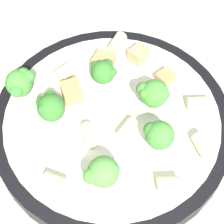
{
  "coord_description": "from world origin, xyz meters",
  "views": [
    {
      "loc": [
        -0.07,
        -0.23,
        0.41
      ],
      "look_at": [
        0.0,
        0.0,
        0.04
      ],
      "focal_mm": 60.0,
      "sensor_mm": 36.0,
      "label": 1
    }
  ],
  "objects_px": {
    "rigatoni_5": "(88,136)",
    "chicken_chunk_3": "(72,92)",
    "rigatoni_7": "(168,184)",
    "chicken_chunk_0": "(139,55)",
    "broccoli_floret_4": "(20,83)",
    "rigatoni_4": "(55,181)",
    "broccoli_floret_2": "(103,172)",
    "rigatoni_0": "(203,145)",
    "pasta_bowl": "(112,122)",
    "rigatoni_2": "(64,72)",
    "rigatoni_3": "(117,43)",
    "broccoli_floret_5": "(159,135)",
    "rigatoni_6": "(199,103)",
    "rigatoni_1": "(127,129)",
    "chicken_chunk_1": "(104,61)",
    "chicken_chunk_2": "(166,78)",
    "broccoli_floret_0": "(153,92)",
    "broccoli_floret_1": "(50,107)"
  },
  "relations": [
    {
      "from": "broccoli_floret_1",
      "to": "rigatoni_0",
      "type": "relative_size",
      "value": 1.44
    },
    {
      "from": "rigatoni_6",
      "to": "broccoli_floret_5",
      "type": "bearing_deg",
      "value": -151.67
    },
    {
      "from": "pasta_bowl",
      "to": "rigatoni_0",
      "type": "height_order",
      "value": "rigatoni_0"
    },
    {
      "from": "rigatoni_1",
      "to": "rigatoni_7",
      "type": "height_order",
      "value": "rigatoni_7"
    },
    {
      "from": "chicken_chunk_2",
      "to": "broccoli_floret_0",
      "type": "bearing_deg",
      "value": -136.46
    },
    {
      "from": "rigatoni_7",
      "to": "chicken_chunk_0",
      "type": "distance_m",
      "value": 0.18
    },
    {
      "from": "broccoli_floret_1",
      "to": "broccoli_floret_5",
      "type": "xyz_separation_m",
      "value": [
        0.1,
        -0.08,
        0.01
      ]
    },
    {
      "from": "rigatoni_1",
      "to": "pasta_bowl",
      "type": "bearing_deg",
      "value": 111.27
    },
    {
      "from": "chicken_chunk_3",
      "to": "rigatoni_3",
      "type": "bearing_deg",
      "value": 38.42
    },
    {
      "from": "rigatoni_3",
      "to": "rigatoni_0",
      "type": "bearing_deg",
      "value": -76.67
    },
    {
      "from": "rigatoni_5",
      "to": "rigatoni_3",
      "type": "bearing_deg",
      "value": 58.83
    },
    {
      "from": "broccoli_floret_4",
      "to": "rigatoni_4",
      "type": "relative_size",
      "value": 1.74
    },
    {
      "from": "broccoli_floret_0",
      "to": "chicken_chunk_0",
      "type": "relative_size",
      "value": 1.89
    },
    {
      "from": "broccoli_floret_0",
      "to": "broccoli_floret_1",
      "type": "bearing_deg",
      "value": 170.19
    },
    {
      "from": "rigatoni_4",
      "to": "chicken_chunk_0",
      "type": "distance_m",
      "value": 0.2
    },
    {
      "from": "rigatoni_1",
      "to": "chicken_chunk_0",
      "type": "distance_m",
      "value": 0.11
    },
    {
      "from": "broccoli_floret_2",
      "to": "rigatoni_0",
      "type": "relative_size",
      "value": 1.5
    },
    {
      "from": "rigatoni_1",
      "to": "rigatoni_6",
      "type": "height_order",
      "value": "same"
    },
    {
      "from": "rigatoni_0",
      "to": "chicken_chunk_2",
      "type": "distance_m",
      "value": 0.1
    },
    {
      "from": "rigatoni_0",
      "to": "chicken_chunk_0",
      "type": "relative_size",
      "value": 1.19
    },
    {
      "from": "chicken_chunk_1",
      "to": "broccoli_floret_2",
      "type": "bearing_deg",
      "value": -107.02
    },
    {
      "from": "rigatoni_2",
      "to": "broccoli_floret_2",
      "type": "bearing_deg",
      "value": -87.92
    },
    {
      "from": "rigatoni_1",
      "to": "rigatoni_5",
      "type": "height_order",
      "value": "rigatoni_1"
    },
    {
      "from": "rigatoni_5",
      "to": "chicken_chunk_0",
      "type": "bearing_deg",
      "value": 45.0
    },
    {
      "from": "rigatoni_4",
      "to": "rigatoni_5",
      "type": "bearing_deg",
      "value": 40.59
    },
    {
      "from": "chicken_chunk_2",
      "to": "chicken_chunk_3",
      "type": "bearing_deg",
      "value": 174.51
    },
    {
      "from": "broccoli_floret_2",
      "to": "rigatoni_7",
      "type": "xyz_separation_m",
      "value": [
        0.06,
        -0.03,
        -0.01
      ]
    },
    {
      "from": "rigatoni_1",
      "to": "chicken_chunk_2",
      "type": "height_order",
      "value": "rigatoni_1"
    },
    {
      "from": "rigatoni_3",
      "to": "chicken_chunk_1",
      "type": "xyz_separation_m",
      "value": [
        -0.03,
        -0.03,
        -0.0
      ]
    },
    {
      "from": "rigatoni_3",
      "to": "broccoli_floret_4",
      "type": "bearing_deg",
      "value": -162.99
    },
    {
      "from": "rigatoni_6",
      "to": "chicken_chunk_2",
      "type": "bearing_deg",
      "value": 115.16
    },
    {
      "from": "broccoli_floret_5",
      "to": "chicken_chunk_1",
      "type": "height_order",
      "value": "broccoli_floret_5"
    },
    {
      "from": "rigatoni_2",
      "to": "pasta_bowl",
      "type": "bearing_deg",
      "value": -63.36
    },
    {
      "from": "chicken_chunk_2",
      "to": "chicken_chunk_3",
      "type": "distance_m",
      "value": 0.12
    },
    {
      "from": "broccoli_floret_5",
      "to": "rigatoni_6",
      "type": "height_order",
      "value": "broccoli_floret_5"
    },
    {
      "from": "broccoli_floret_4",
      "to": "rigatoni_3",
      "type": "height_order",
      "value": "broccoli_floret_4"
    },
    {
      "from": "rigatoni_0",
      "to": "rigatoni_3",
      "type": "distance_m",
      "value": 0.18
    },
    {
      "from": "broccoli_floret_0",
      "to": "rigatoni_3",
      "type": "bearing_deg",
      "value": 95.3
    },
    {
      "from": "pasta_bowl",
      "to": "rigatoni_2",
      "type": "xyz_separation_m",
      "value": [
        -0.04,
        0.08,
        0.02
      ]
    },
    {
      "from": "rigatoni_5",
      "to": "chicken_chunk_3",
      "type": "height_order",
      "value": "chicken_chunk_3"
    },
    {
      "from": "rigatoni_5",
      "to": "broccoli_floret_1",
      "type": "bearing_deg",
      "value": 127.29
    },
    {
      "from": "broccoli_floret_4",
      "to": "rigatoni_5",
      "type": "height_order",
      "value": "broccoli_floret_4"
    },
    {
      "from": "broccoli_floret_4",
      "to": "rigatoni_7",
      "type": "bearing_deg",
      "value": -53.37
    },
    {
      "from": "broccoli_floret_1",
      "to": "rigatoni_3",
      "type": "xyz_separation_m",
      "value": [
        0.11,
        0.08,
        -0.01
      ]
    },
    {
      "from": "broccoli_floret_0",
      "to": "rigatoni_0",
      "type": "bearing_deg",
      "value": -66.39
    },
    {
      "from": "broccoli_floret_4",
      "to": "rigatoni_1",
      "type": "distance_m",
      "value": 0.14
    },
    {
      "from": "broccoli_floret_1",
      "to": "rigatoni_6",
      "type": "distance_m",
      "value": 0.18
    },
    {
      "from": "rigatoni_0",
      "to": "chicken_chunk_0",
      "type": "xyz_separation_m",
      "value": [
        -0.02,
        0.15,
        0.0
      ]
    },
    {
      "from": "chicken_chunk_0",
      "to": "chicken_chunk_2",
      "type": "relative_size",
      "value": 1.09
    },
    {
      "from": "rigatoni_3",
      "to": "rigatoni_2",
      "type": "bearing_deg",
      "value": -160.76
    }
  ]
}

